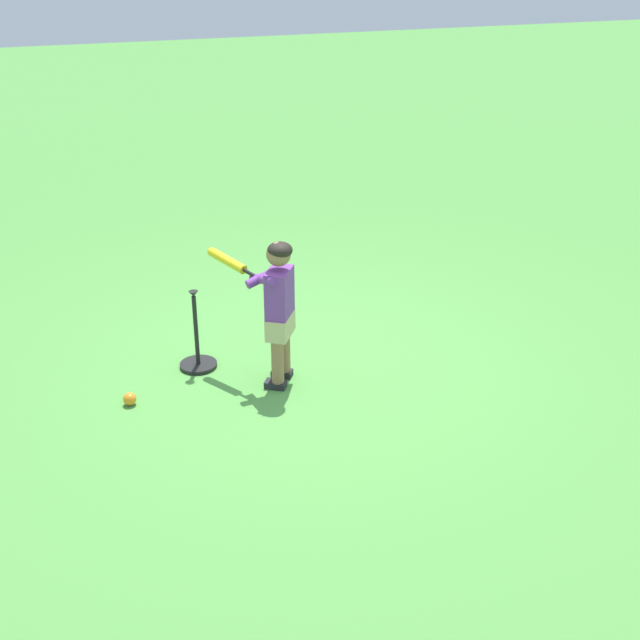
{
  "coord_description": "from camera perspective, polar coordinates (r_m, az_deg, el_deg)",
  "views": [
    {
      "loc": [
        5.2,
        -1.9,
        3.0
      ],
      "look_at": [
        0.2,
        -0.01,
        0.45
      ],
      "focal_mm": 46.4,
      "sensor_mm": 36.0,
      "label": 1
    }
  ],
  "objects": [
    {
      "name": "batting_tee",
      "position": [
        6.25,
        -8.43,
        -2.36
      ],
      "size": [
        0.28,
        0.28,
        0.62
      ],
      "color": "black",
      "rests_on": "ground"
    },
    {
      "name": "ground_plane",
      "position": [
        6.29,
        -0.55,
        -2.95
      ],
      "size": [
        40.0,
        40.0,
        0.0
      ],
      "primitive_type": "plane",
      "color": "#519942"
    },
    {
      "name": "child_batter",
      "position": [
        5.76,
        -3.06,
        1.41
      ],
      "size": [
        0.71,
        0.51,
        1.08
      ],
      "color": "#232328",
      "rests_on": "ground"
    },
    {
      "name": "play_ball_center_lawn",
      "position": [
        5.89,
        -12.99,
        -5.33
      ],
      "size": [
        0.09,
        0.09,
        0.09
      ],
      "primitive_type": "sphere",
      "color": "orange",
      "rests_on": "ground"
    }
  ]
}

